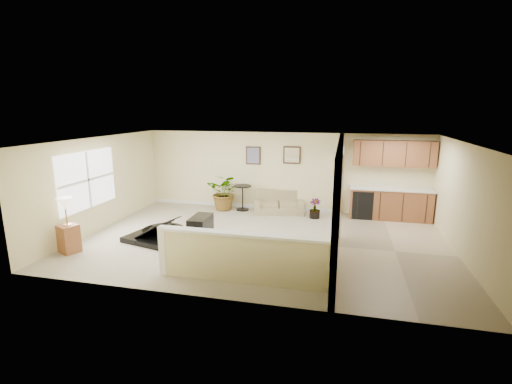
% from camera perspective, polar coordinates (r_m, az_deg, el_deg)
% --- Properties ---
extents(floor, '(9.00, 9.00, 0.00)m').
position_cam_1_polar(floor, '(9.35, 0.97, -7.50)').
color(floor, tan).
rests_on(floor, ground).
extents(back_wall, '(9.00, 0.04, 2.50)m').
position_cam_1_polar(back_wall, '(11.89, 4.08, 3.12)').
color(back_wall, beige).
rests_on(back_wall, floor).
extents(front_wall, '(9.00, 0.04, 2.50)m').
position_cam_1_polar(front_wall, '(6.20, -4.93, -6.00)').
color(front_wall, beige).
rests_on(front_wall, floor).
extents(left_wall, '(0.04, 6.00, 2.50)m').
position_cam_1_polar(left_wall, '(10.86, -22.90, 1.20)').
color(left_wall, beige).
rests_on(left_wall, floor).
extents(right_wall, '(0.04, 6.00, 2.50)m').
position_cam_1_polar(right_wall, '(9.19, 29.60, -1.43)').
color(right_wall, beige).
rests_on(right_wall, floor).
extents(ceiling, '(9.00, 6.00, 0.04)m').
position_cam_1_polar(ceiling, '(8.80, 1.03, 7.95)').
color(ceiling, white).
rests_on(ceiling, back_wall).
extents(kitchen_vinyl, '(2.70, 6.00, 0.01)m').
position_cam_1_polar(kitchen_vinyl, '(9.25, 20.62, -8.55)').
color(kitchen_vinyl, tan).
rests_on(kitchen_vinyl, floor).
extents(interior_partition, '(0.18, 5.99, 2.50)m').
position_cam_1_polar(interior_partition, '(9.05, 12.55, -0.43)').
color(interior_partition, beige).
rests_on(interior_partition, floor).
extents(pony_half_wall, '(3.42, 0.22, 1.00)m').
position_cam_1_polar(pony_half_wall, '(7.07, -2.44, -9.90)').
color(pony_half_wall, beige).
rests_on(pony_half_wall, floor).
extents(left_window, '(0.05, 2.15, 1.45)m').
position_cam_1_polar(left_window, '(10.42, -24.52, 1.73)').
color(left_window, white).
rests_on(left_window, left_wall).
extents(wall_art_left, '(0.48, 0.04, 0.58)m').
position_cam_1_polar(wall_art_left, '(11.97, -0.42, 5.64)').
color(wall_art_left, '#361E13').
rests_on(wall_art_left, back_wall).
extents(wall_mirror, '(0.55, 0.04, 0.55)m').
position_cam_1_polar(wall_mirror, '(11.74, 5.55, 5.68)').
color(wall_mirror, '#361E13').
rests_on(wall_mirror, back_wall).
extents(kitchen_cabinets, '(2.36, 0.65, 2.33)m').
position_cam_1_polar(kitchen_cabinets, '(11.63, 19.54, 0.28)').
color(kitchen_cabinets, brown).
rests_on(kitchen_cabinets, floor).
extents(piano, '(1.69, 1.70, 1.20)m').
position_cam_1_polar(piano, '(9.71, -15.31, -4.07)').
color(piano, black).
rests_on(piano, floor).
extents(piano_bench, '(0.45, 0.85, 0.56)m').
position_cam_1_polar(piano_bench, '(9.57, -8.52, -5.37)').
color(piano_bench, black).
rests_on(piano_bench, floor).
extents(loveseat, '(1.71, 1.17, 0.88)m').
position_cam_1_polar(loveseat, '(11.80, 3.56, -1.50)').
color(loveseat, '#95865E').
rests_on(loveseat, floor).
extents(accent_table, '(0.56, 0.56, 0.82)m').
position_cam_1_polar(accent_table, '(11.95, -2.08, -0.36)').
color(accent_table, black).
rests_on(accent_table, floor).
extents(palm_plant, '(1.13, 1.00, 1.18)m').
position_cam_1_polar(palm_plant, '(12.01, -4.81, -0.05)').
color(palm_plant, black).
rests_on(palm_plant, floor).
extents(small_plant, '(0.38, 0.38, 0.60)m').
position_cam_1_polar(small_plant, '(11.28, 9.03, -2.72)').
color(small_plant, black).
rests_on(small_plant, floor).
extents(lamp_stand, '(0.49, 0.49, 1.29)m').
position_cam_1_polar(lamp_stand, '(9.48, -26.96, -5.17)').
color(lamp_stand, brown).
rests_on(lamp_stand, floor).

